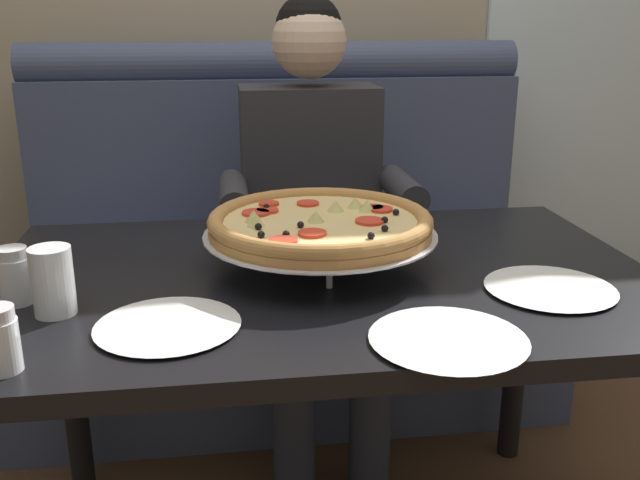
% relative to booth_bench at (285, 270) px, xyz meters
% --- Properties ---
extents(booth_bench, '(1.68, 0.78, 1.13)m').
position_rel_booth_bench_xyz_m(booth_bench, '(0.00, 0.00, 0.00)').
color(booth_bench, '#424C6B').
rests_on(booth_bench, ground_plane).
extents(dining_table, '(1.33, 0.85, 0.72)m').
position_rel_booth_bench_xyz_m(dining_table, '(0.00, -0.89, 0.24)').
color(dining_table, black).
rests_on(dining_table, ground_plane).
extents(diner_main, '(0.54, 0.64, 1.27)m').
position_rel_booth_bench_xyz_m(diner_main, '(0.06, -0.27, 0.31)').
color(diner_main, '#2D3342').
rests_on(diner_main, ground_plane).
extents(pizza, '(0.48, 0.48, 0.12)m').
position_rel_booth_bench_xyz_m(pizza, '(-0.00, -0.85, 0.41)').
color(pizza, silver).
rests_on(pizza, dining_table).
extents(shaker_pepper_flakes, '(0.06, 0.06, 0.10)m').
position_rel_booth_bench_xyz_m(shaker_pepper_flakes, '(-0.57, -0.97, 0.37)').
color(shaker_pepper_flakes, white).
rests_on(shaker_pepper_flakes, dining_table).
extents(shaker_parmesan, '(0.06, 0.06, 0.10)m').
position_rel_booth_bench_xyz_m(shaker_parmesan, '(-0.52, -1.24, 0.36)').
color(shaker_parmesan, white).
rests_on(shaker_parmesan, dining_table).
extents(plate_near_left, '(0.24, 0.24, 0.02)m').
position_rel_booth_bench_xyz_m(plate_near_left, '(0.41, -1.05, 0.33)').
color(plate_near_left, white).
rests_on(plate_near_left, dining_table).
extents(plate_near_right, '(0.24, 0.24, 0.02)m').
position_rel_booth_bench_xyz_m(plate_near_right, '(-0.29, -1.12, 0.33)').
color(plate_near_right, white).
rests_on(plate_near_right, dining_table).
extents(plate_far_side, '(0.25, 0.25, 0.02)m').
position_rel_booth_bench_xyz_m(plate_far_side, '(0.15, -1.23, 0.33)').
color(plate_far_side, white).
rests_on(plate_far_side, dining_table).
extents(drinking_glass, '(0.07, 0.07, 0.12)m').
position_rel_booth_bench_xyz_m(drinking_glass, '(-0.49, -1.03, 0.38)').
color(drinking_glass, silver).
rests_on(drinking_glass, dining_table).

